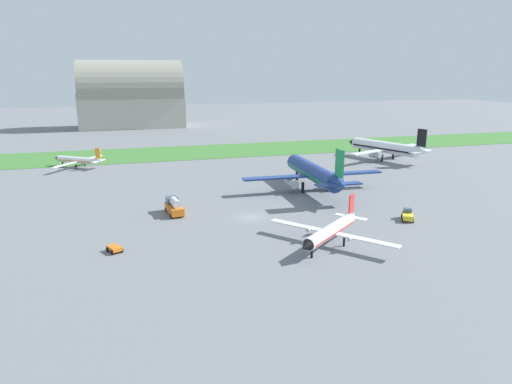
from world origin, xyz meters
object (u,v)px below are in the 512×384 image
(airplane_parked_jet_far, at_px, (386,148))
(airplane_midfield_jet, at_px, (314,173))
(airplane_foreground_turboprop, at_px, (331,230))
(airplane_taxiing_turboprop, at_px, (78,160))
(pushback_tug_near_gate, at_px, (408,215))
(baggage_cart_midfield, at_px, (114,248))
(fuel_truck_by_runway, at_px, (174,206))

(airplane_parked_jet_far, bearing_deg, airplane_midfield_jet, 106.58)
(airplane_foreground_turboprop, height_order, airplane_taxiing_turboprop, airplane_foreground_turboprop)
(airplane_foreground_turboprop, height_order, pushback_tug_near_gate, airplane_foreground_turboprop)
(pushback_tug_near_gate, height_order, baggage_cart_midfield, pushback_tug_near_gate)
(airplane_taxiing_turboprop, relative_size, pushback_tug_near_gate, 4.20)
(airplane_midfield_jet, xyz_separation_m, baggage_cart_midfield, (-43.59, -25.72, -3.67))
(airplane_taxiing_turboprop, bearing_deg, fuel_truck_by_runway, 148.20)
(airplane_parked_jet_far, bearing_deg, airplane_foreground_turboprop, 120.51)
(airplane_parked_jet_far, distance_m, pushback_tug_near_gate, 60.22)
(airplane_foreground_turboprop, height_order, baggage_cart_midfield, airplane_foreground_turboprop)
(airplane_midfield_jet, bearing_deg, fuel_truck_by_runway, 106.27)
(airplane_taxiing_turboprop, bearing_deg, airplane_midfield_jet, 177.37)
(airplane_midfield_jet, xyz_separation_m, pushback_tug_near_gate, (8.38, -24.55, -3.32))
(airplane_parked_jet_far, relative_size, baggage_cart_midfield, 9.95)
(airplane_taxiing_turboprop, distance_m, baggage_cart_midfield, 69.39)
(baggage_cart_midfield, height_order, fuel_truck_by_runway, fuel_truck_by_runway)
(baggage_cart_midfield, relative_size, fuel_truck_by_runway, 0.43)
(airplane_foreground_turboprop, relative_size, pushback_tug_near_gate, 4.45)
(pushback_tug_near_gate, bearing_deg, airplane_taxiing_turboprop, 71.50)
(airplane_taxiing_turboprop, relative_size, baggage_cart_midfield, 5.81)
(airplane_midfield_jet, bearing_deg, airplane_taxiing_turboprop, 52.67)
(baggage_cart_midfield, bearing_deg, fuel_truck_by_runway, -58.60)
(airplane_parked_jet_far, xyz_separation_m, airplane_taxiing_turboprop, (-90.14, 14.08, -1.67))
(airplane_taxiing_turboprop, xyz_separation_m, fuel_truck_by_runway, (21.28, -51.71, -0.60))
(airplane_foreground_turboprop, height_order, airplane_midfield_jet, airplane_midfield_jet)
(airplane_foreground_turboprop, xyz_separation_m, airplane_midfield_jet, (10.64, 32.10, 1.83))
(airplane_midfield_jet, distance_m, airplane_taxiing_turboprop, 68.95)
(airplane_foreground_turboprop, bearing_deg, pushback_tug_near_gate, 162.44)
(baggage_cart_midfield, bearing_deg, airplane_midfield_jet, -85.18)
(pushback_tug_near_gate, relative_size, baggage_cart_midfield, 1.39)
(airplane_parked_jet_far, relative_size, airplane_taxiing_turboprop, 1.71)
(airplane_taxiing_turboprop, height_order, fuel_truck_by_runway, airplane_taxiing_turboprop)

